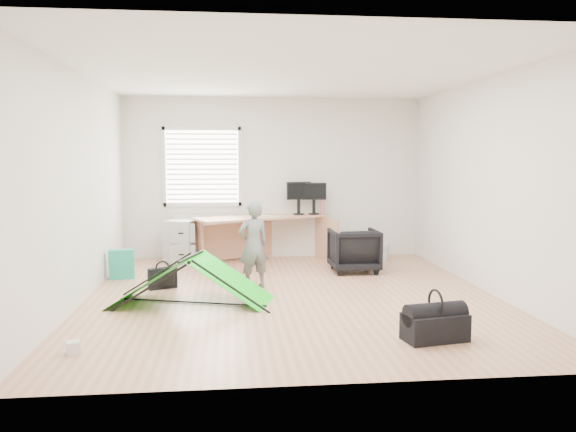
{
  "coord_description": "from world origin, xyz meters",
  "views": [
    {
      "loc": [
        -0.74,
        -6.77,
        1.71
      ],
      "look_at": [
        0.0,
        0.4,
        0.95
      ],
      "focal_mm": 35.0,
      "sensor_mm": 36.0,
      "label": 1
    }
  ],
  "objects": [
    {
      "name": "desk",
      "position": [
        -0.23,
        2.35,
        0.37
      ],
      "size": [
        2.29,
        1.49,
        0.75
      ],
      "primitive_type": "cube",
      "rotation": [
        0.0,
        0.0,
        0.4
      ],
      "color": "tan",
      "rests_on": "ground"
    },
    {
      "name": "thermos",
      "position": [
        0.8,
        2.52,
        0.88
      ],
      "size": [
        0.09,
        0.09,
        0.28
      ],
      "primitive_type": "cylinder",
      "rotation": [
        0.0,
        0.0,
        0.24
      ],
      "color": "#AA5F64",
      "rests_on": "desk"
    },
    {
      "name": "person",
      "position": [
        -0.45,
        0.46,
        0.57
      ],
      "size": [
        0.49,
        0.41,
        1.14
      ],
      "primitive_type": "imported",
      "rotation": [
        0.0,
        0.0,
        3.51
      ],
      "color": "slate",
      "rests_on": "ground"
    },
    {
      "name": "office_chair",
      "position": [
        1.09,
        1.36,
        0.32
      ],
      "size": [
        0.7,
        0.72,
        0.65
      ],
      "primitive_type": "imported",
      "rotation": [
        0.0,
        0.0,
        3.15
      ],
      "color": "black",
      "rests_on": "ground"
    },
    {
      "name": "storage_crate",
      "position": [
        1.64,
        2.31,
        0.14
      ],
      "size": [
        0.58,
        0.5,
        0.27
      ],
      "primitive_type": "cube",
      "rotation": [
        0.0,
        0.0,
        -0.41
      ],
      "color": "#B4B9BD",
      "rests_on": "ground"
    },
    {
      "name": "filing_cabinet",
      "position": [
        -1.5,
        2.4,
        0.35
      ],
      "size": [
        0.64,
        0.72,
        0.7
      ],
      "primitive_type": "cube",
      "rotation": [
        0.0,
        0.0,
        -0.37
      ],
      "color": "#AFB2B5",
      "rests_on": "ground"
    },
    {
      "name": "laptop_bag",
      "position": [
        -1.63,
        0.54,
        0.14
      ],
      "size": [
        0.38,
        0.25,
        0.28
      ],
      "primitive_type": "cube",
      "rotation": [
        0.0,
        0.0,
        0.42
      ],
      "color": "black",
      "rests_on": "ground"
    },
    {
      "name": "monitor_right",
      "position": [
        0.66,
        2.54,
        0.94
      ],
      "size": [
        0.42,
        0.17,
        0.39
      ],
      "primitive_type": "cube",
      "rotation": [
        0.0,
        0.0,
        -0.19
      ],
      "color": "black",
      "rests_on": "desk"
    },
    {
      "name": "duffel_bag",
      "position": [
        1.15,
        -1.84,
        0.13
      ],
      "size": [
        0.63,
        0.4,
        0.26
      ],
      "primitive_type": "cube",
      "rotation": [
        0.0,
        0.0,
        0.18
      ],
      "color": "black",
      "rests_on": "ground"
    },
    {
      "name": "tote_bag",
      "position": [
        -2.28,
        1.23,
        0.21
      ],
      "size": [
        0.36,
        0.2,
        0.41
      ],
      "primitive_type": "cube",
      "rotation": [
        0.0,
        0.0,
        0.14
      ],
      "color": "teal",
      "rests_on": "ground"
    },
    {
      "name": "radiator",
      "position": [
        -1.2,
        2.67,
        0.45
      ],
      "size": [
        1.0,
        0.12,
        0.6
      ],
      "primitive_type": "cube",
      "color": "silver",
      "rests_on": "back_wall"
    },
    {
      "name": "kite",
      "position": [
        -1.2,
        -0.26,
        0.28
      ],
      "size": [
        1.95,
        1.27,
        0.56
      ],
      "primitive_type": null,
      "rotation": [
        0.0,
        0.0,
        -0.29
      ],
      "color": "#15E01B",
      "rests_on": "ground"
    },
    {
      "name": "ground",
      "position": [
        0.0,
        0.0,
        0.0
      ],
      "size": [
        5.5,
        5.5,
        0.0
      ],
      "primitive_type": "plane",
      "color": "tan",
      "rests_on": "ground"
    },
    {
      "name": "back_wall",
      "position": [
        0.0,
        2.75,
        1.35
      ],
      "size": [
        5.0,
        0.02,
        2.7
      ],
      "primitive_type": "cube",
      "color": "silver",
      "rests_on": "ground"
    },
    {
      "name": "window",
      "position": [
        -1.2,
        2.71,
        1.55
      ],
      "size": [
        1.2,
        0.06,
        1.2
      ],
      "primitive_type": "cube",
      "color": "silver",
      "rests_on": "back_wall"
    },
    {
      "name": "white_box",
      "position": [
        -2.12,
        -1.86,
        0.06
      ],
      "size": [
        0.14,
        0.14,
        0.11
      ],
      "primitive_type": "cube",
      "rotation": [
        0.0,
        0.0,
        0.4
      ],
      "color": "silver",
      "rests_on": "ground"
    },
    {
      "name": "keyboard",
      "position": [
        -0.12,
        2.25,
        0.76
      ],
      "size": [
        0.44,
        0.26,
        0.02
      ],
      "primitive_type": "cube",
      "rotation": [
        0.0,
        0.0,
        -0.3
      ],
      "color": "beige",
      "rests_on": "desk"
    },
    {
      "name": "monitor_left",
      "position": [
        0.4,
        2.54,
        0.95
      ],
      "size": [
        0.43,
        0.21,
        0.4
      ],
      "primitive_type": "cube",
      "rotation": [
        0.0,
        0.0,
        0.29
      ],
      "color": "black",
      "rests_on": "desk"
    }
  ]
}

